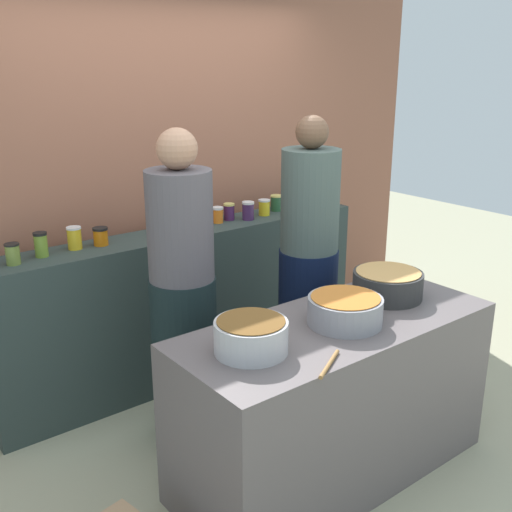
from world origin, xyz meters
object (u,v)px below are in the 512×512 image
Objects in this scene: preserve_jar_2 at (74,238)px; cooking_pot_center at (345,310)px; preserve_jar_4 at (174,223)px; cooking_pot_right at (388,284)px; preserve_jar_8 at (248,211)px; cooking_pot_left at (251,337)px; preserve_jar_1 at (41,244)px; preserve_jar_0 at (13,254)px; cook_with_tongs at (183,306)px; preserve_jar_10 at (276,203)px; preserve_jar_9 at (264,207)px; preserve_jar_5 at (201,216)px; preserve_jar_7 at (229,212)px; preserve_jar_11 at (318,198)px; preserve_jar_3 at (101,236)px; wooden_spoon at (329,364)px; preserve_jar_6 at (218,215)px; cook_in_cap at (308,277)px.

cooking_pot_center is (0.76, -1.48, -0.17)m from preserve_jar_2.
preserve_jar_4 is 0.27× the size of cooking_pot_right.
cooking_pot_left is at bearing -126.98° from preserve_jar_8.
preserve_jar_8 is at bearing -2.18° from preserve_jar_1.
preserve_jar_2 is (0.38, 0.07, 0.01)m from preserve_jar_0.
cooking_pot_center is at bearing -166.60° from cooking_pot_right.
cook_with_tongs reaches higher than preserve_jar_2.
cook_with_tongs is at bearing -151.26° from preserve_jar_10.
cooking_pot_center is (-0.64, -1.43, -0.16)m from preserve_jar_9.
preserve_jar_7 reaches higher than preserve_jar_5.
preserve_jar_5 is at bearing 3.95° from preserve_jar_0.
cooking_pot_center is at bearing -62.88° from preserve_jar_2.
preserve_jar_10 is at bearing -1.52° from preserve_jar_5.
preserve_jar_10 is 1.44m from cooking_pot_right.
cook_with_tongs is (0.11, 0.76, -0.13)m from cooking_pot_left.
preserve_jar_11 is at bearing -2.09° from preserve_jar_1.
preserve_jar_3 is 1.43m from cooking_pot_left.
preserve_jar_0 is at bearing -176.05° from preserve_jar_5.
preserve_jar_1 reaches higher than preserve_jar_7.
wooden_spoon is (0.77, -1.68, -0.22)m from preserve_jar_0.
preserve_jar_10 reaches higher than wooden_spoon.
preserve_jar_3 is at bearing -179.69° from preserve_jar_4.
preserve_jar_5 is 0.99× the size of preserve_jar_7.
preserve_jar_2 reaches higher than preserve_jar_7.
preserve_jar_3 is 1.59m from cooking_pot_center.
preserve_jar_5 is 0.35× the size of cooking_pot_left.
preserve_jar_0 is 0.32× the size of cooking_pot_center.
preserve_jar_2 is 1.05× the size of preserve_jar_8.
preserve_jar_4 is 1.22m from preserve_jar_11.
preserve_jar_8 is at bearing 63.24° from wooden_spoon.
preserve_jar_10 is 0.45× the size of wooden_spoon.
preserve_jar_6 is 1.00m from cook_with_tongs.
cook_in_cap is (0.03, -0.79, -0.27)m from preserve_jar_7.
preserve_jar_8 is 1.31m from cooking_pot_right.
cook_with_tongs reaches higher than preserve_jar_9.
preserve_jar_9 is 0.45× the size of wooden_spoon.
preserve_jar_0 is at bearing 179.53° from preserve_jar_8.
cook_with_tongs reaches higher than cooking_pot_left.
preserve_jar_5 reaches higher than wooden_spoon.
preserve_jar_11 is at bearing -3.08° from preserve_jar_2.
preserve_jar_5 is at bearing 101.95° from cooking_pot_right.
preserve_jar_5 is at bearing 84.55° from cooking_pot_center.
wooden_spoon is (-0.28, -1.73, -0.21)m from preserve_jar_4.
cooking_pot_left is 0.78m from cook_with_tongs.
preserve_jar_11 reaches higher than preserve_jar_5.
cook_with_tongs is (-0.70, -0.66, -0.28)m from preserve_jar_6.
preserve_jar_4 is 0.24m from preserve_jar_5.
preserve_jar_7 is 0.44m from preserve_jar_10.
preserve_jar_9 is at bearing -0.80° from preserve_jar_1.
preserve_jar_7 is 0.13m from preserve_jar_8.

